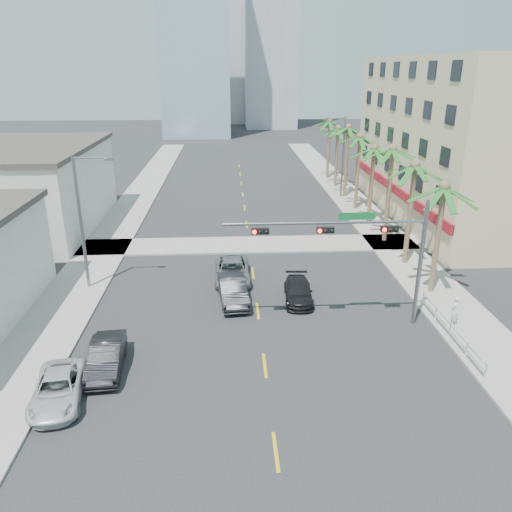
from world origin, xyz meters
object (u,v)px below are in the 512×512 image
Objects in this scene: car_parked_mid at (106,357)px; car_lane_left at (233,290)px; car_lane_center at (232,271)px; car_lane_right at (298,291)px; traffic_signal_mast at (366,242)px; pedestrian at (455,311)px; car_parked_far at (58,389)px.

car_lane_left is at bearing 45.05° from car_parked_mid.
car_lane_center reaches higher than car_parked_mid.
car_lane_center reaches higher than car_lane_right.
traffic_signal_mast is 6.42m from car_lane_right.
car_parked_mid is 9.69m from car_lane_left.
car_lane_left reaches higher than car_lane_center.
traffic_signal_mast is 6.29× the size of pedestrian.
pedestrian reaches higher than car_lane_right.
car_lane_center is at bearing 51.08° from car_parked_far.
traffic_signal_mast is 2.35× the size of car_lane_left.
traffic_signal_mast reaches higher than pedestrian.
traffic_signal_mast is 14.77m from car_parked_mid.
car_lane_left is 4.18m from car_lane_right.
car_lane_right is at bearing 30.44° from car_parked_mid.
car_lane_left is 1.12× the size of car_lane_right.
car_lane_right is at bearing 30.84° from car_parked_far.
car_lane_right is 9.34m from pedestrian.
pedestrian reaches higher than car_lane_center.
car_lane_center is 5.42m from car_lane_right.
car_parked_mid is 12.77m from car_lane_right.
pedestrian is at bearing -21.65° from car_lane_right.
car_parked_mid is at bearing -136.60° from car_lane_left.
traffic_signal_mast reaches higher than car_parked_far.
traffic_signal_mast is 6.71m from pedestrian.
car_lane_center is (-7.28, 6.89, -4.34)m from traffic_signal_mast.
car_lane_left is 0.91× the size of car_lane_center.
pedestrian is (18.92, 3.32, 0.31)m from car_parked_mid.
car_parked_mid is at bearing -29.74° from pedestrian.
car_lane_center is at bearing 144.00° from car_lane_right.
car_lane_right is at bearing -40.02° from car_lane_center.
car_parked_far is 0.95× the size of car_lane_left.
car_lane_center is 2.94× the size of pedestrian.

